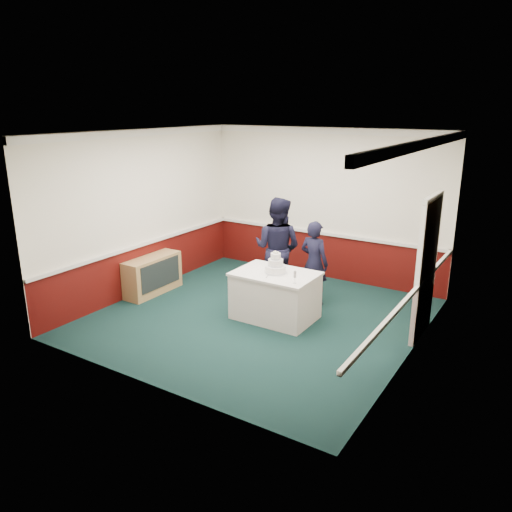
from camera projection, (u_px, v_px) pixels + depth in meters
The scene contains 9 objects.
ground at pixel (258, 317), 8.32m from camera, with size 5.00×5.00×0.00m, color #13302F.
room_shell at pixel (281, 196), 8.21m from camera, with size 5.00×5.00×3.00m.
sideboard at pixel (153, 275), 9.33m from camera, with size 0.41×1.20×0.70m.
cake_table at pixel (275, 295), 8.19m from camera, with size 1.32×0.92×0.79m.
wedding_cake at pixel (276, 266), 8.04m from camera, with size 0.35×0.35×0.36m.
cake_knife at pixel (268, 276), 7.93m from camera, with size 0.01×0.22×0.01m, color silver.
champagne_flute at pixel (295, 275), 7.56m from camera, with size 0.05×0.05×0.21m.
person_man at pixel (277, 248), 8.99m from camera, with size 0.90×0.70×1.85m, color black.
person_woman at pixel (314, 263), 8.72m from camera, with size 0.55×0.36×1.50m, color black.
Camera 1 is at (4.05, -6.51, 3.39)m, focal length 35.00 mm.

